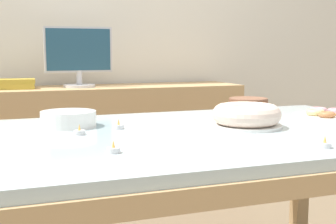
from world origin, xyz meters
TOP-DOWN VIEW (x-y plane):
  - wall_back at (0.00, 1.74)m, footprint 8.00×0.10m
  - dining_table at (0.00, 0.00)m, footprint 1.75×1.09m
  - sideboard at (0.00, 1.44)m, footprint 1.76×0.44m
  - computer_monitor at (-0.18, 1.43)m, footprint 0.42×0.20m
  - book_stack at (-0.57, 1.44)m, footprint 0.23×0.18m
  - cake_chocolate_round at (0.42, 0.37)m, footprint 0.27×0.27m
  - cake_golden_bundt at (0.20, -0.00)m, footprint 0.27×0.27m
  - pastry_platter at (0.67, 0.06)m, footprint 0.36×0.36m
  - plate_stack at (-0.43, 0.25)m, footprint 0.21×0.21m
  - tealight_centre at (-0.42, 0.06)m, footprint 0.04×0.04m
  - tealight_near_front at (-0.26, 0.13)m, footprint 0.04×0.04m
  - tealight_near_cakes at (0.23, -0.41)m, footprint 0.04×0.04m
  - tealight_right_edge at (-0.38, -0.26)m, footprint 0.04×0.04m

SIDE VIEW (x-z plane):
  - sideboard at x=0.00m, z-range 0.00..0.79m
  - dining_table at x=0.00m, z-range 0.29..1.02m
  - tealight_centre at x=-0.42m, z-range 0.72..0.76m
  - tealight_near_front at x=-0.26m, z-range 0.72..0.76m
  - tealight_near_cakes at x=0.23m, z-range 0.72..0.76m
  - tealight_right_edge at x=-0.38m, z-range 0.72..0.76m
  - pastry_platter at x=0.67m, z-range 0.73..0.77m
  - cake_chocolate_round at x=0.42m, z-range 0.73..0.80m
  - plate_stack at x=-0.43m, z-range 0.73..0.79m
  - cake_golden_bundt at x=0.20m, z-range 0.73..0.82m
  - book_stack at x=-0.57m, z-range 0.79..0.85m
  - computer_monitor at x=-0.18m, z-range 0.79..1.17m
  - wall_back at x=0.00m, z-range 0.00..2.60m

